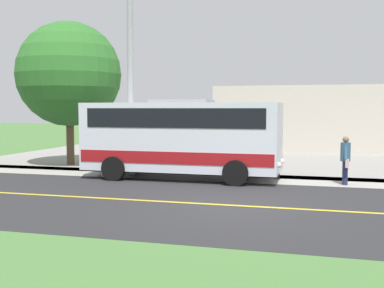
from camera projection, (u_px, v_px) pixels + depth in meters
ground_plane at (233, 206)px, 13.11m from camera, size 120.00×120.00×0.00m
road_surface at (233, 205)px, 13.11m from camera, size 8.00×100.00×0.01m
sidewalk at (258, 179)px, 18.11m from camera, size 2.40×100.00×0.01m
parking_lot_surface at (336, 161)px, 24.24m from camera, size 14.00×36.00×0.01m
road_centre_line at (233, 205)px, 13.11m from camera, size 0.16×100.00×0.00m
shuttle_bus_front at (182, 135)px, 18.05m from camera, size 2.64×7.46×2.99m
pedestrian_with_bags at (345, 159)px, 16.65m from camera, size 0.72×0.34×1.70m
pedestrian_waiting at (277, 153)px, 18.19m from camera, size 0.72×0.34×1.75m
street_light_pole at (129, 65)px, 18.81m from camera, size 1.97×0.24×7.90m
tree_curbside at (69, 74)px, 22.33m from camera, size 4.87×4.87×6.69m
commercial_building at (354, 118)px, 32.38m from camera, size 10.00×17.38×4.03m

